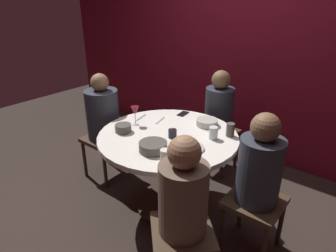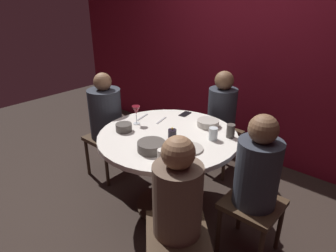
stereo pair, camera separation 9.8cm
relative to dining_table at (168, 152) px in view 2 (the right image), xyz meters
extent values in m
plane|color=#2D231E|center=(0.00, 0.00, -0.58)|extent=(8.00, 8.00, 0.00)
cube|color=maroon|center=(0.00, 1.48, 0.72)|extent=(6.00, 0.10, 2.60)
cylinder|color=silver|center=(0.00, 0.00, 0.16)|extent=(1.21, 1.21, 0.04)
cylinder|color=#332319|center=(0.00, 0.00, -0.22)|extent=(0.14, 0.14, 0.72)
cylinder|color=#2D2116|center=(0.00, 0.00, -0.57)|extent=(0.60, 0.60, 0.03)
cube|color=#3F2D1E|center=(-0.86, 0.00, -0.13)|extent=(0.40, 0.40, 0.04)
cylinder|color=#2D333D|center=(-0.86, 0.00, 0.15)|extent=(0.34, 0.34, 0.52)
sphere|color=#8C6647|center=(-0.86, 0.00, 0.49)|extent=(0.18, 0.18, 0.18)
cylinder|color=#332319|center=(-1.03, -0.17, -0.37)|extent=(0.04, 0.04, 0.43)
cylinder|color=#332319|center=(-0.69, -0.17, -0.37)|extent=(0.04, 0.04, 0.43)
cylinder|color=#332319|center=(-1.03, 0.17, -0.37)|extent=(0.04, 0.04, 0.43)
cylinder|color=#332319|center=(-0.69, 0.17, -0.37)|extent=(0.04, 0.04, 0.43)
cube|color=#3F2D1E|center=(0.00, 0.89, -0.13)|extent=(0.40, 0.40, 0.04)
cylinder|color=#2D333D|center=(0.00, 0.89, 0.14)|extent=(0.30, 0.30, 0.50)
sphere|color=brown|center=(0.00, 0.89, 0.47)|extent=(0.20, 0.20, 0.20)
cylinder|color=#332319|center=(-0.17, 1.06, -0.37)|extent=(0.04, 0.04, 0.43)
cylinder|color=#332319|center=(-0.17, 0.72, -0.37)|extent=(0.04, 0.04, 0.43)
cylinder|color=#332319|center=(0.17, 1.06, -0.37)|extent=(0.04, 0.04, 0.43)
cylinder|color=#332319|center=(0.17, 0.72, -0.37)|extent=(0.04, 0.04, 0.43)
cube|color=#3F2D1E|center=(0.83, 0.00, -0.13)|extent=(0.40, 0.40, 0.04)
cylinder|color=#2D333D|center=(0.83, 0.00, 0.14)|extent=(0.31, 0.31, 0.50)
sphere|color=brown|center=(0.83, 0.00, 0.48)|extent=(0.20, 0.20, 0.20)
cylinder|color=#332319|center=(1.00, 0.17, -0.37)|extent=(0.04, 0.04, 0.43)
cylinder|color=#332319|center=(0.66, 0.17, -0.37)|extent=(0.04, 0.04, 0.43)
cylinder|color=#332319|center=(0.66, -0.17, -0.37)|extent=(0.04, 0.04, 0.43)
cube|color=#3F2D1E|center=(0.59, -0.59, -0.13)|extent=(0.57, 0.57, 0.04)
cylinder|color=brown|center=(0.59, -0.59, 0.13)|extent=(0.44, 0.44, 0.48)
sphere|color=#8C6647|center=(0.59, -0.59, 0.46)|extent=(0.20, 0.20, 0.20)
cylinder|color=#332319|center=(0.59, -0.35, -0.37)|extent=(0.04, 0.04, 0.43)
cylinder|color=#332319|center=(0.35, -0.59, -0.37)|extent=(0.04, 0.04, 0.43)
cylinder|color=black|center=(0.07, -0.02, 0.21)|extent=(0.07, 0.07, 0.07)
sphere|color=#F9D159|center=(0.07, -0.02, 0.26)|extent=(0.02, 0.02, 0.02)
cylinder|color=silver|center=(-0.37, -0.02, 0.18)|extent=(0.06, 0.06, 0.01)
cylinder|color=silver|center=(-0.37, -0.02, 0.23)|extent=(0.01, 0.01, 0.09)
cone|color=maroon|center=(-0.37, -0.02, 0.31)|extent=(0.08, 0.08, 0.08)
cylinder|color=#B2ADA3|center=(0.30, -0.09, 0.18)|extent=(0.22, 0.22, 0.01)
cube|color=black|center=(-0.18, 0.47, 0.18)|extent=(0.09, 0.15, 0.01)
cylinder|color=#4C4742|center=(-0.34, -0.20, 0.21)|extent=(0.14, 0.14, 0.07)
cylinder|color=#4C4742|center=(0.09, -0.30, 0.21)|extent=(0.22, 0.22, 0.07)
cylinder|color=#B2ADA3|center=(0.16, 0.38, 0.21)|extent=(0.20, 0.20, 0.06)
cylinder|color=silver|center=(0.35, 0.17, 0.23)|extent=(0.07, 0.07, 0.11)
cylinder|color=#4C4742|center=(0.43, 0.31, 0.24)|extent=(0.07, 0.07, 0.12)
cylinder|color=silver|center=(0.28, -0.38, 0.23)|extent=(0.07, 0.07, 0.11)
cube|color=#B7B7BC|center=(-0.25, 0.19, 0.18)|extent=(0.06, 0.18, 0.01)
cube|color=#B7B7BC|center=(-0.44, 0.13, 0.18)|extent=(0.06, 0.18, 0.01)
camera|label=1|loc=(1.44, -1.81, 1.29)|focal=31.81mm
camera|label=2|loc=(1.52, -1.75, 1.29)|focal=31.81mm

